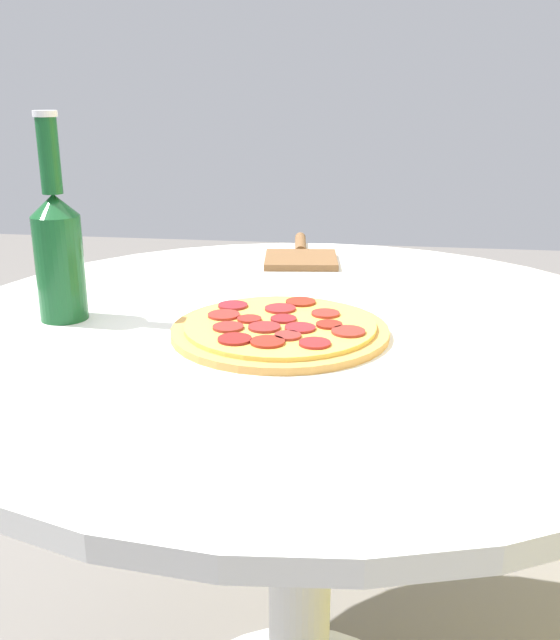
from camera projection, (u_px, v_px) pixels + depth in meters
table at (301, 428)px, 1.03m from camera, size 1.04×1.04×0.75m
pizza at (280, 329)px, 0.93m from camera, size 0.28×0.28×0.02m
beer_bottle at (58, 248)px, 0.96m from camera, size 0.07×0.07×0.28m
pizza_paddle at (301, 256)px, 1.34m from camera, size 0.28×0.15×0.02m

